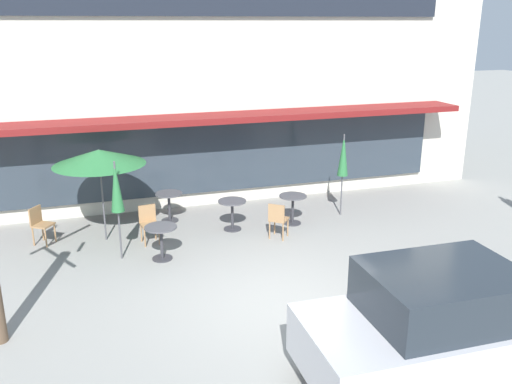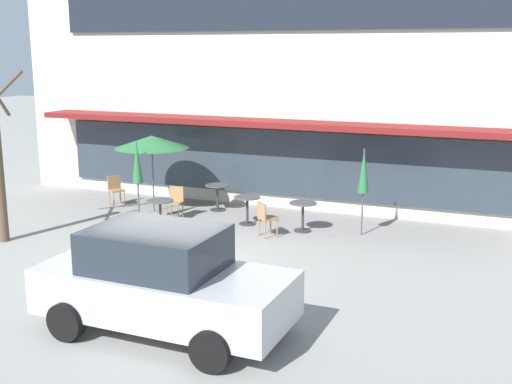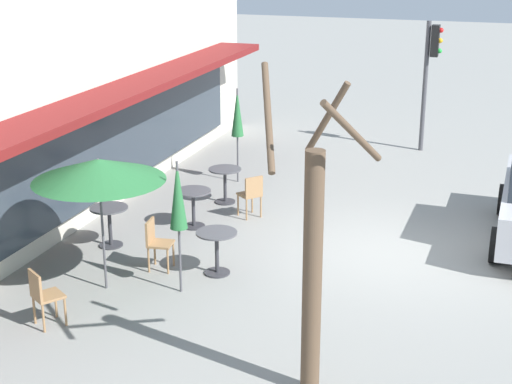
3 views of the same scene
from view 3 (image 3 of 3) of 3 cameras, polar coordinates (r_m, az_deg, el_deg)
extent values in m
plane|color=gray|center=(14.45, 9.75, -4.43)|extent=(80.00, 80.00, 0.00)
cube|color=maroon|center=(15.38, -10.31, 6.89)|extent=(14.53, 1.10, 0.16)
cube|color=#2D3842|center=(15.89, -11.62, 2.73)|extent=(13.67, 0.10, 1.90)
cylinder|color=#333338|center=(14.83, -10.49, -3.81)|extent=(0.44, 0.44, 0.03)
cylinder|color=#333338|center=(14.69, -10.57, -2.49)|extent=(0.07, 0.07, 0.70)
cylinder|color=#4C4C51|center=(14.57, -10.66, -1.15)|extent=(0.70, 0.70, 0.03)
cylinder|color=#333338|center=(16.89, -2.25, -0.71)|extent=(0.44, 0.44, 0.03)
cylinder|color=#333338|center=(16.78, -2.27, 0.47)|extent=(0.07, 0.07, 0.70)
cylinder|color=#4C4C51|center=(16.67, -2.28, 1.66)|extent=(0.70, 0.70, 0.03)
cylinder|color=#333338|center=(15.54, -4.54, -2.49)|extent=(0.44, 0.44, 0.03)
cylinder|color=#333338|center=(15.42, -4.57, -1.22)|extent=(0.07, 0.07, 0.70)
cylinder|color=#4C4C51|center=(15.30, -4.61, 0.07)|extent=(0.70, 0.70, 0.03)
cylinder|color=#333338|center=(13.46, -2.84, -5.87)|extent=(0.44, 0.44, 0.03)
cylinder|color=#333338|center=(13.31, -2.86, -4.44)|extent=(0.07, 0.07, 0.70)
cylinder|color=#4C4C51|center=(13.18, -2.89, -2.97)|extent=(0.70, 0.70, 0.03)
cylinder|color=#4C4C51|center=(17.99, -1.35, 4.11)|extent=(0.04, 0.04, 2.20)
cone|color=#286B38|center=(17.87, -1.37, 5.82)|extent=(0.28, 0.28, 1.10)
cylinder|color=#4C4C51|center=(12.43, -5.62, -2.63)|extent=(0.04, 0.04, 2.20)
cone|color=#286B38|center=(12.25, -5.70, -0.22)|extent=(0.28, 0.28, 1.10)
cylinder|color=#4C4C51|center=(12.73, -11.11, -2.39)|extent=(0.04, 0.04, 2.20)
cone|color=#286B38|center=(12.43, -11.37, 1.60)|extent=(2.10, 2.10, 0.35)
cylinder|color=#9E754C|center=(12.29, -14.36, -7.86)|extent=(0.04, 0.04, 0.45)
cylinder|color=#9E754C|center=(12.00, -13.69, -8.46)|extent=(0.04, 0.04, 0.45)
cylinder|color=#9E754C|center=(12.18, -15.83, -8.24)|extent=(0.04, 0.04, 0.45)
cylinder|color=#9E754C|center=(11.89, -15.20, -8.86)|extent=(0.04, 0.04, 0.45)
cube|color=#9E754C|center=(11.98, -14.86, -7.30)|extent=(0.56, 0.56, 0.04)
cube|color=#9E754C|center=(11.83, -15.75, -6.55)|extent=(0.26, 0.35, 0.40)
cylinder|color=#9E754C|center=(13.73, -6.02, -4.50)|extent=(0.04, 0.04, 0.45)
cylinder|color=#9E754C|center=(13.43, -6.43, -5.05)|extent=(0.04, 0.04, 0.45)
cylinder|color=#9E754C|center=(13.82, -7.37, -4.38)|extent=(0.04, 0.04, 0.45)
cylinder|color=#9E754C|center=(13.53, -7.82, -4.93)|extent=(0.04, 0.04, 0.45)
cube|color=#9E754C|center=(13.53, -6.95, -3.76)|extent=(0.45, 0.45, 0.04)
cube|color=#9E754C|center=(13.50, -7.72, -2.83)|extent=(0.40, 0.09, 0.40)
cylinder|color=#9E754C|center=(16.05, -1.31, -0.95)|extent=(0.04, 0.04, 0.45)
cylinder|color=#9E754C|center=(16.21, -0.28, -0.74)|extent=(0.04, 0.04, 0.45)
cylinder|color=#9E754C|center=(15.77, -0.69, -1.30)|extent=(0.04, 0.04, 0.45)
cylinder|color=#9E754C|center=(15.94, 0.36, -1.08)|extent=(0.04, 0.04, 0.45)
cube|color=#9E754C|center=(15.91, -0.48, -0.18)|extent=(0.56, 0.56, 0.04)
cube|color=#9E754C|center=(15.70, -0.15, 0.40)|extent=(0.33, 0.29, 0.40)
cylinder|color=black|center=(16.85, 17.58, -0.54)|extent=(0.64, 0.23, 0.64)
cylinder|color=black|center=(14.40, 17.09, -3.72)|extent=(0.64, 0.23, 0.64)
cylinder|color=brown|center=(9.56, 4.11, -6.14)|extent=(0.24, 0.24, 3.16)
cylinder|color=brown|center=(9.15, 5.21, 5.41)|extent=(0.24, 0.57, 0.91)
cylinder|color=brown|center=(8.86, 0.89, 5.53)|extent=(1.09, 0.50, 1.07)
cylinder|color=brown|center=(8.63, 7.02, 4.35)|extent=(1.01, 0.54, 0.87)
cylinder|color=#47474C|center=(21.05, 12.17, 7.48)|extent=(0.12, 0.12, 3.40)
cube|color=black|center=(20.84, 12.89, 10.67)|extent=(0.26, 0.20, 0.80)
sphere|color=red|center=(20.80, 13.31, 11.38)|extent=(0.13, 0.13, 0.13)
sphere|color=gold|center=(20.83, 13.26, 10.67)|extent=(0.13, 0.13, 0.13)
sphere|color=green|center=(20.86, 13.20, 9.96)|extent=(0.13, 0.13, 0.13)
camera|label=1|loc=(12.00, 51.92, 8.81)|focal=38.00mm
camera|label=2|loc=(22.01, 44.93, 10.72)|focal=45.00mm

